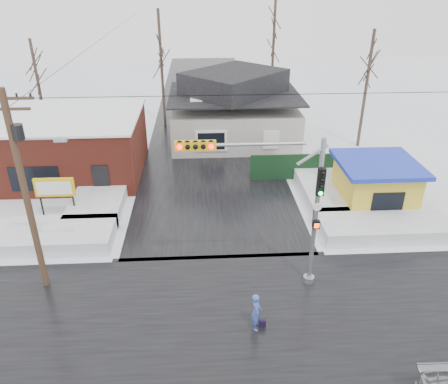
{
  "coord_description": "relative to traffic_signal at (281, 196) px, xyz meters",
  "views": [
    {
      "loc": [
        -0.8,
        -12.76,
        12.83
      ],
      "look_at": [
        0.3,
        6.43,
        3.0
      ],
      "focal_mm": 35.0,
      "sensor_mm": 36.0,
      "label": 1
    }
  ],
  "objects": [
    {
      "name": "ground",
      "position": [
        -2.43,
        -2.97,
        -4.54
      ],
      "size": [
        120.0,
        120.0,
        0.0
      ],
      "primitive_type": "plane",
      "color": "white",
      "rests_on": "ground"
    },
    {
      "name": "road_ns",
      "position": [
        -2.43,
        -2.97,
        -4.53
      ],
      "size": [
        10.0,
        120.0,
        0.02
      ],
      "primitive_type": "cube",
      "color": "black",
      "rests_on": "ground"
    },
    {
      "name": "road_ew",
      "position": [
        -2.43,
        -2.97,
        -4.53
      ],
      "size": [
        120.0,
        10.0,
        0.02
      ],
      "primitive_type": "cube",
      "color": "black",
      "rests_on": "ground"
    },
    {
      "name": "snowbank_nw",
      "position": [
        -11.43,
        4.03,
        -4.14
      ],
      "size": [
        7.0,
        3.0,
        0.8
      ],
      "primitive_type": "cube",
      "color": "white",
      "rests_on": "ground"
    },
    {
      "name": "snowbank_ne",
      "position": [
        6.57,
        4.03,
        -4.14
      ],
      "size": [
        7.0,
        3.0,
        0.8
      ],
      "primitive_type": "cube",
      "color": "white",
      "rests_on": "ground"
    },
    {
      "name": "snowbank_nside_w",
      "position": [
        -9.43,
        9.03,
        -4.14
      ],
      "size": [
        3.0,
        8.0,
        0.8
      ],
      "primitive_type": "cube",
      "color": "white",
      "rests_on": "ground"
    },
    {
      "name": "snowbank_nside_e",
      "position": [
        4.57,
        9.03,
        -4.14
      ],
      "size": [
        3.0,
        8.0,
        0.8
      ],
      "primitive_type": "cube",
      "color": "white",
      "rests_on": "ground"
    },
    {
      "name": "traffic_signal",
      "position": [
        0.0,
        0.0,
        0.0
      ],
      "size": [
        6.05,
        0.68,
        7.0
      ],
      "color": "gray",
      "rests_on": "ground"
    },
    {
      "name": "utility_pole",
      "position": [
        -10.36,
        0.53,
        0.57
      ],
      "size": [
        3.15,
        0.44,
        9.0
      ],
      "color": "#382619",
      "rests_on": "ground"
    },
    {
      "name": "brick_building",
      "position": [
        -13.43,
        13.03,
        -2.46
      ],
      "size": [
        12.2,
        8.2,
        4.12
      ],
      "color": "maroon",
      "rests_on": "ground"
    },
    {
      "name": "marquee_sign",
      "position": [
        -11.43,
        6.53,
        -2.62
      ],
      "size": [
        2.2,
        0.21,
        2.55
      ],
      "color": "black",
      "rests_on": "ground"
    },
    {
      "name": "house",
      "position": [
        -0.43,
        19.03,
        -1.92
      ],
      "size": [
        10.4,
        8.4,
        5.76
      ],
      "color": "#BBB4A9",
      "rests_on": "ground"
    },
    {
      "name": "kiosk",
      "position": [
        7.07,
        7.03,
        -3.08
      ],
      "size": [
        4.6,
        4.6,
        2.88
      ],
      "color": "gold",
      "rests_on": "ground"
    },
    {
      "name": "fence",
      "position": [
        4.07,
        11.03,
        -3.64
      ],
      "size": [
        8.0,
        0.12,
        1.8
      ],
      "primitive_type": "cube",
      "color": "black",
      "rests_on": "ground"
    },
    {
      "name": "tree_far_left",
      "position": [
        -6.43,
        23.03,
        3.41
      ],
      "size": [
        3.0,
        3.0,
        10.0
      ],
      "color": "#332821",
      "rests_on": "ground"
    },
    {
      "name": "tree_far_mid",
      "position": [
        3.57,
        25.03,
        5.0
      ],
      "size": [
        3.0,
        3.0,
        12.0
      ],
      "color": "#332821",
      "rests_on": "ground"
    },
    {
      "name": "tree_far_right",
      "position": [
        9.57,
        17.03,
        2.62
      ],
      "size": [
        3.0,
        3.0,
        9.0
      ],
      "color": "#332821",
      "rests_on": "ground"
    },
    {
      "name": "tree_far_west",
      "position": [
        -16.43,
        21.03,
        1.82
      ],
      "size": [
        3.0,
        3.0,
        8.0
      ],
      "color": "#332821",
      "rests_on": "ground"
    },
    {
      "name": "pedestrian",
      "position": [
        -1.22,
        -2.73,
        -3.7
      ],
      "size": [
        0.45,
        0.64,
        1.67
      ],
      "primitive_type": "imported",
      "rotation": [
        0.0,
        0.0,
        1.48
      ],
      "color": "#3B55A5",
      "rests_on": "ground"
    },
    {
      "name": "shopping_bag",
      "position": [
        -0.96,
        -2.71,
        -4.36
      ],
      "size": [
        0.29,
        0.14,
        0.35
      ],
      "primitive_type": "cube",
      "rotation": [
        0.0,
        0.0,
        -0.06
      ],
      "color": "black",
      "rests_on": "ground"
    }
  ]
}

